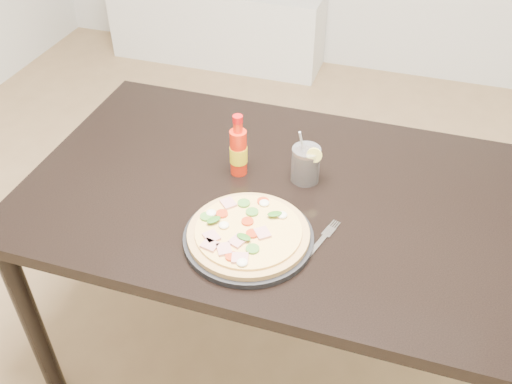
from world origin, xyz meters
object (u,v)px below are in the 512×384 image
(plate, at_px, (248,238))
(pizza, at_px, (248,232))
(media_console, at_px, (216,25))
(cola_cup, at_px, (306,165))
(fork, at_px, (321,241))
(hot_sauce_bottle, at_px, (238,151))
(dining_table, at_px, (268,210))

(plate, height_order, pizza, pizza)
(media_console, bearing_deg, cola_cup, -62.20)
(cola_cup, distance_m, fork, 0.27)
(plate, relative_size, pizza, 1.07)
(plate, relative_size, cola_cup, 1.95)
(hot_sauce_bottle, bearing_deg, cola_cup, 7.97)
(plate, relative_size, fork, 1.83)
(plate, height_order, fork, plate)
(plate, distance_m, cola_cup, 0.31)
(hot_sauce_bottle, relative_size, media_console, 0.14)
(cola_cup, relative_size, media_console, 0.12)
(plate, bearing_deg, dining_table, 92.98)
(pizza, distance_m, cola_cup, 0.31)
(hot_sauce_bottle, relative_size, fork, 1.06)
(dining_table, xyz_separation_m, hot_sauce_bottle, (-0.11, 0.05, 0.16))
(fork, bearing_deg, hot_sauce_bottle, 160.79)
(dining_table, bearing_deg, plate, -87.02)
(fork, distance_m, media_console, 2.63)
(pizza, height_order, fork, pizza)
(plate, xyz_separation_m, cola_cup, (0.08, 0.29, 0.04))
(plate, bearing_deg, pizza, -168.05)
(dining_table, distance_m, fork, 0.27)
(cola_cup, bearing_deg, plate, -104.80)
(cola_cup, bearing_deg, fork, -66.77)
(hot_sauce_bottle, distance_m, media_console, 2.33)
(plate, xyz_separation_m, media_console, (-1.00, 2.34, -0.51))
(cola_cup, distance_m, media_console, 2.38)
(dining_table, distance_m, pizza, 0.25)
(dining_table, bearing_deg, cola_cup, 39.50)
(dining_table, bearing_deg, hot_sauce_bottle, 156.64)
(fork, relative_size, media_console, 0.13)
(hot_sauce_bottle, bearing_deg, dining_table, -23.36)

